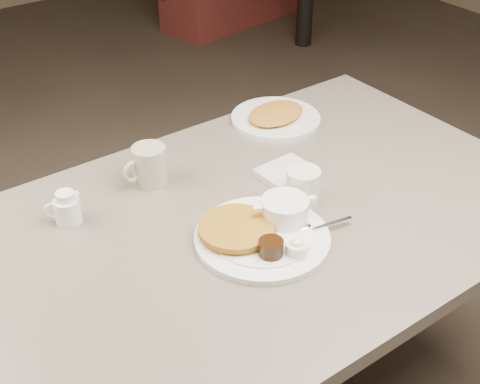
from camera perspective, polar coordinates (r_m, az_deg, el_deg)
diner_table at (r=1.63m, az=0.42°, el=-7.29°), size 1.50×0.90×0.75m
main_plate at (r=1.46m, az=2.03°, el=-3.26°), size 0.39×0.38×0.07m
coffee_mug_near at (r=1.57m, az=5.50°, el=0.55°), size 0.12×0.11×0.09m
napkin at (r=1.68m, az=3.97°, el=1.70°), size 0.14×0.11×0.02m
coffee_mug_far at (r=1.64m, az=-7.90°, el=2.28°), size 0.12×0.09×0.10m
creamer_right at (r=1.55m, az=-14.75°, el=-1.39°), size 0.08×0.06×0.08m
hash_plate at (r=1.93m, az=3.10°, el=6.50°), size 0.31×0.31×0.04m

